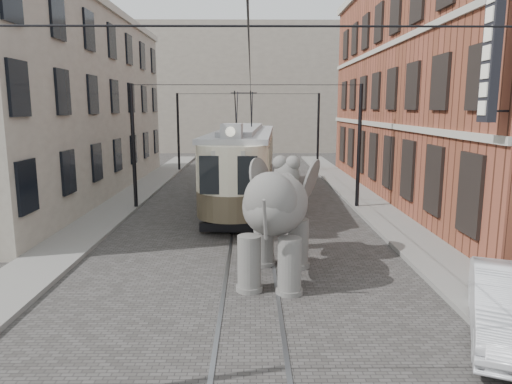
{
  "coord_description": "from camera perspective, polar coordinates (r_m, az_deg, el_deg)",
  "views": [
    {
      "loc": [
        0.03,
        -16.52,
        4.88
      ],
      "look_at": [
        0.19,
        -0.98,
        2.1
      ],
      "focal_mm": 33.02,
      "sensor_mm": 36.0,
      "label": 1
    }
  ],
  "objects": [
    {
      "name": "tram_rails",
      "position": [
        17.22,
        -0.66,
        -6.28
      ],
      "size": [
        1.54,
        80.0,
        0.02
      ],
      "primitive_type": null,
      "color": "slate",
      "rests_on": "ground"
    },
    {
      "name": "brick_building",
      "position": [
        27.8,
        23.17,
        11.65
      ],
      "size": [
        8.0,
        26.0,
        12.0
      ],
      "primitive_type": "cube",
      "color": "brown",
      "rests_on": "ground"
    },
    {
      "name": "ground",
      "position": [
        17.23,
        -0.66,
        -6.32
      ],
      "size": [
        120.0,
        120.0,
        0.0
      ],
      "primitive_type": "plane",
      "color": "#464341"
    },
    {
      "name": "tram",
      "position": [
        24.97,
        -1.46,
        5.48
      ],
      "size": [
        3.81,
        14.53,
        5.71
      ],
      "primitive_type": null,
      "rotation": [
        0.0,
        0.0,
        -0.06
      ],
      "color": "beige",
      "rests_on": "ground"
    },
    {
      "name": "distant_block",
      "position": [
        56.56,
        -0.62,
        12.29
      ],
      "size": [
        28.0,
        10.0,
        14.0
      ],
      "primitive_type": "cube",
      "color": "gray",
      "rests_on": "ground"
    },
    {
      "name": "elephant",
      "position": [
        13.45,
        2.41,
        -3.54
      ],
      "size": [
        4.14,
        6.07,
        3.4
      ],
      "primitive_type": null,
      "rotation": [
        0.0,
        0.0,
        -0.21
      ],
      "color": "#5D5A56",
      "rests_on": "ground"
    },
    {
      "name": "sidewalk_right",
      "position": [
        18.21,
        18.68,
        -5.71
      ],
      "size": [
        2.0,
        60.0,
        0.15
      ],
      "primitive_type": "cube",
      "color": "slate",
      "rests_on": "ground"
    },
    {
      "name": "parked_car",
      "position": [
        11.6,
        28.6,
        -12.05
      ],
      "size": [
        3.22,
        4.76,
        1.48
      ],
      "primitive_type": "imported",
      "rotation": [
        0.0,
        0.0,
        -0.4
      ],
      "color": "#BBBCC0",
      "rests_on": "ground"
    },
    {
      "name": "catenary",
      "position": [
        21.61,
        -1.19,
        5.15
      ],
      "size": [
        11.0,
        30.2,
        6.0
      ],
      "primitive_type": null,
      "color": "black",
      "rests_on": "ground"
    },
    {
      "name": "stucco_building",
      "position": [
        28.72,
        -23.5,
        9.55
      ],
      "size": [
        7.0,
        24.0,
        10.0
      ],
      "primitive_type": "cube",
      "color": "gray",
      "rests_on": "ground"
    },
    {
      "name": "sidewalk_left",
      "position": [
        18.4,
        -21.45,
        -5.71
      ],
      "size": [
        2.0,
        60.0,
        0.15
      ],
      "primitive_type": "cube",
      "color": "slate",
      "rests_on": "ground"
    }
  ]
}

